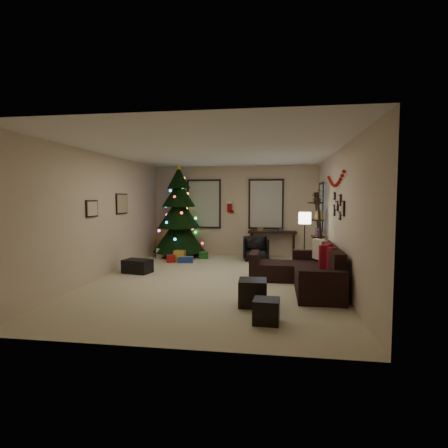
{
  "coord_description": "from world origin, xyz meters",
  "views": [
    {
      "loc": [
        1.29,
        -7.41,
        1.75
      ],
      "look_at": [
        0.1,
        0.6,
        1.15
      ],
      "focal_mm": 28.81,
      "sensor_mm": 36.0,
      "label": 1
    }
  ],
  "objects_px": {
    "desk": "(272,234)",
    "desk_chair": "(256,248)",
    "bookshelf": "(318,232)",
    "sofa": "(306,273)",
    "christmas_tree": "(179,216)"
  },
  "relations": [
    {
      "from": "sofa",
      "to": "desk",
      "type": "distance_m",
      "value": 3.55
    },
    {
      "from": "desk",
      "to": "bookshelf",
      "type": "height_order",
      "value": "bookshelf"
    },
    {
      "from": "sofa",
      "to": "desk",
      "type": "bearing_deg",
      "value": 101.72
    },
    {
      "from": "bookshelf",
      "to": "sofa",
      "type": "bearing_deg",
      "value": -102.82
    },
    {
      "from": "christmas_tree",
      "to": "bookshelf",
      "type": "distance_m",
      "value": 4.11
    },
    {
      "from": "christmas_tree",
      "to": "desk",
      "type": "xyz_separation_m",
      "value": [
        2.75,
        0.29,
        -0.52
      ]
    },
    {
      "from": "christmas_tree",
      "to": "sofa",
      "type": "distance_m",
      "value": 4.79
    },
    {
      "from": "christmas_tree",
      "to": "desk",
      "type": "relative_size",
      "value": 2.04
    },
    {
      "from": "desk",
      "to": "desk_chair",
      "type": "xyz_separation_m",
      "value": [
        -0.45,
        -0.65,
        -0.34
      ]
    },
    {
      "from": "sofa",
      "to": "desk",
      "type": "height_order",
      "value": "sofa"
    },
    {
      "from": "desk",
      "to": "bookshelf",
      "type": "distance_m",
      "value": 1.95
    },
    {
      "from": "bookshelf",
      "to": "desk",
      "type": "bearing_deg",
      "value": 126.31
    },
    {
      "from": "christmas_tree",
      "to": "sofa",
      "type": "xyz_separation_m",
      "value": [
        3.47,
        -3.17,
        -0.92
      ]
    },
    {
      "from": "christmas_tree",
      "to": "sofa",
      "type": "bearing_deg",
      "value": -42.38
    },
    {
      "from": "desk_chair",
      "to": "desk",
      "type": "bearing_deg",
      "value": 49.43
    }
  ]
}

